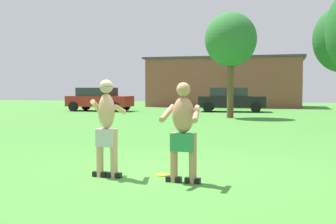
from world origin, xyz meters
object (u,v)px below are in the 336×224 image
(player_with_cap, at_px, (107,123))
(frisbee, at_px, (163,175))
(tree_left_field, at_px, (231,40))
(player_in_green, at_px, (183,130))
(car_black_mid_lot, at_px, (231,99))
(car_red_near_post, at_px, (99,99))

(player_with_cap, relative_size, frisbee, 7.07)
(frisbee, relative_size, tree_left_field, 0.04)
(player_with_cap, bearing_deg, player_in_green, -3.32)
(car_black_mid_lot, bearing_deg, frisbee, -86.10)
(player_with_cap, distance_m, tree_left_field, 15.92)
(car_black_mid_lot, distance_m, tree_left_field, 6.62)
(frisbee, xyz_separation_m, car_black_mid_lot, (-1.43, 20.97, 0.81))
(car_red_near_post, relative_size, tree_left_field, 0.79)
(player_in_green, relative_size, tree_left_field, 0.30)
(car_black_mid_lot, bearing_deg, tree_left_field, -83.30)
(player_in_green, relative_size, frisbee, 6.80)
(car_red_near_post, bearing_deg, tree_left_field, -24.35)
(player_with_cap, xyz_separation_m, tree_left_field, (0.16, 15.62, 3.09))
(frisbee, height_order, car_black_mid_lot, car_black_mid_lot)
(player_with_cap, distance_m, car_red_near_post, 21.93)
(frisbee, bearing_deg, car_red_near_post, 117.55)
(car_red_near_post, bearing_deg, player_in_green, -61.90)
(car_red_near_post, height_order, car_black_mid_lot, same)
(tree_left_field, bearing_deg, player_with_cap, -90.58)
(player_in_green, distance_m, car_red_near_post, 22.62)
(player_in_green, xyz_separation_m, car_black_mid_lot, (-1.92, 21.45, -0.06))
(player_in_green, relative_size, car_black_mid_lot, 0.37)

